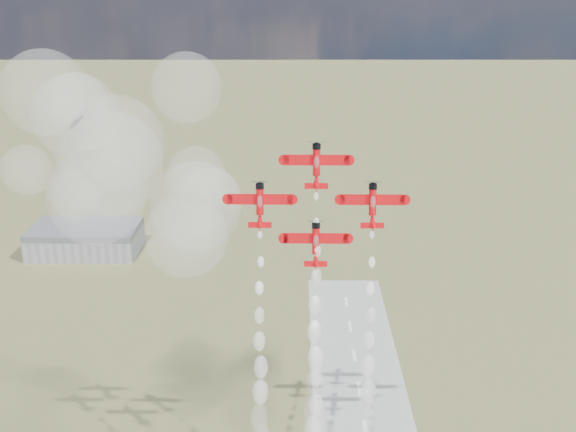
# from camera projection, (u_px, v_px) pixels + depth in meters

# --- Properties ---
(hangar) EXTENTS (50.00, 28.00, 13.00)m
(hangar) POSITION_uv_depth(u_px,v_px,m) (86.00, 239.00, 317.89)
(hangar) COLOR gray
(hangar) RESTS_ON ground
(plane_lead) EXTENTS (13.88, 5.00, 9.79)m
(plane_lead) POSITION_uv_depth(u_px,v_px,m) (316.00, 165.00, 142.08)
(plane_lead) COLOR red
(plane_lead) RESTS_ON ground
(plane_left) EXTENTS (13.88, 5.00, 9.79)m
(plane_left) POSITION_uv_depth(u_px,v_px,m) (260.00, 204.00, 143.30)
(plane_left) COLOR red
(plane_left) RESTS_ON ground
(plane_right) EXTENTS (13.88, 5.00, 9.79)m
(plane_right) POSITION_uv_depth(u_px,v_px,m) (373.00, 204.00, 143.02)
(plane_right) COLOR red
(plane_right) RESTS_ON ground
(plane_slot) EXTENTS (13.88, 5.00, 9.79)m
(plane_slot) POSITION_uv_depth(u_px,v_px,m) (316.00, 243.00, 144.24)
(plane_slot) COLOR red
(plane_slot) RESTS_ON ground
(smoke_trail_lead) EXTENTS (5.60, 15.45, 59.99)m
(smoke_trail_lead) POSITION_uv_depth(u_px,v_px,m) (315.00, 404.00, 149.01)
(smoke_trail_lead) COLOR white
(smoke_trail_lead) RESTS_ON plane_lead
(drifted_smoke_cloud) EXTENTS (45.99, 38.66, 47.75)m
(drifted_smoke_cloud) POSITION_uv_depth(u_px,v_px,m) (130.00, 165.00, 143.29)
(drifted_smoke_cloud) COLOR white
(drifted_smoke_cloud) RESTS_ON ground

